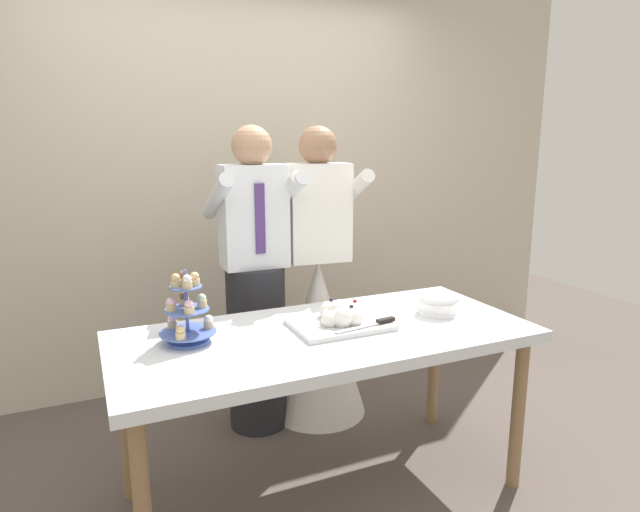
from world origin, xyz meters
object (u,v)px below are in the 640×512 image
object	(u,v)px
person_groom	(256,297)
person_bride	(318,317)
cupcake_stand	(187,313)
dessert_table	(326,347)
main_cake_tray	(341,318)
plate_stack	(438,304)

from	to	relation	value
person_groom	person_bride	bearing A→B (deg)	0.18
person_bride	cupcake_stand	bearing A→B (deg)	-144.61
dessert_table	person_bride	world-z (taller)	person_bride
main_cake_tray	plate_stack	xyz separation A→B (m)	(0.50, -0.02, 0.00)
main_cake_tray	plate_stack	size ratio (longest dim) A/B	2.24
dessert_table	person_bride	bearing A→B (deg)	68.47
dessert_table	main_cake_tray	distance (m)	0.15
person_groom	main_cake_tray	bearing A→B (deg)	-75.44
person_bride	main_cake_tray	bearing A→B (deg)	-105.78
person_groom	person_bride	world-z (taller)	same
dessert_table	person_groom	world-z (taller)	person_groom
dessert_table	cupcake_stand	xyz separation A→B (m)	(-0.57, 0.11, 0.20)
person_groom	person_bride	distance (m)	0.41
main_cake_tray	person_groom	world-z (taller)	person_groom
dessert_table	cupcake_stand	bearing A→B (deg)	168.96
dessert_table	person_groom	distance (m)	0.72
main_cake_tray	plate_stack	distance (m)	0.51
plate_stack	person_groom	distance (m)	0.98
dessert_table	person_groom	size ratio (longest dim) A/B	1.08
plate_stack	person_bride	size ratio (longest dim) A/B	0.12
cupcake_stand	main_cake_tray	size ratio (longest dim) A/B	0.70
dessert_table	main_cake_tray	bearing A→B (deg)	16.72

